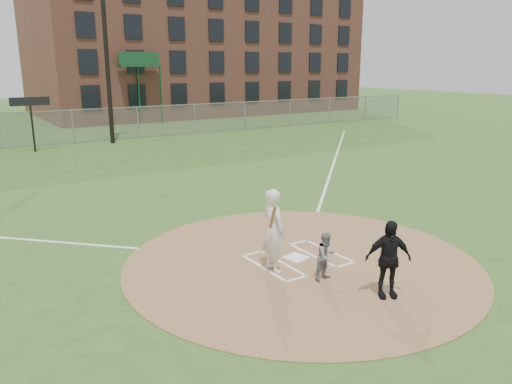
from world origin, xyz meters
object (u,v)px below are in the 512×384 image
catcher (326,256)px  umpire (388,259)px  home_plate (296,258)px  batter_at_plate (273,230)px

catcher → umpire: (0.48, -1.30, 0.27)m
home_plate → umpire: 2.74m
catcher → batter_at_plate: (-0.70, 1.02, 0.43)m
home_plate → batter_at_plate: size_ratio=0.26×
umpire → batter_at_plate: 2.60m
home_plate → umpire: umpire is taller
home_plate → umpire: size_ratio=0.31×
home_plate → batter_at_plate: bearing=-161.6°
catcher → batter_at_plate: size_ratio=0.56×
catcher → batter_at_plate: 1.31m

